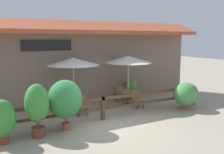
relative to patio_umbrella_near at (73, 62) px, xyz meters
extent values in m
plane|color=#9E937F|center=(0.60, -2.80, -2.30)|extent=(60.00, 60.00, 0.00)
cube|color=gray|center=(0.60, 1.40, -0.50)|extent=(14.00, 0.40, 3.60)
cube|color=#B25133|center=(0.60, 0.85, 1.57)|extent=(14.28, 1.48, 0.70)
cube|color=black|center=(-0.86, 1.17, 0.70)|extent=(2.36, 0.04, 0.51)
cube|color=brown|center=(0.60, -1.75, -1.41)|extent=(10.40, 0.14, 0.11)
cube|color=brown|center=(0.60, -1.75, -1.83)|extent=(10.40, 0.10, 0.09)
cube|color=brown|center=(0.60, -1.75, -1.83)|extent=(0.14, 0.14, 0.95)
cube|color=brown|center=(5.73, -1.75, -1.83)|extent=(0.14, 0.14, 0.95)
cylinder|color=#B7B2A8|center=(0.00, 0.00, -1.21)|extent=(0.06, 0.06, 2.19)
cone|color=silver|center=(0.00, 0.00, 0.00)|extent=(2.35, 2.35, 0.33)
sphere|color=#B2ADA3|center=(0.00, 0.00, 0.17)|extent=(0.07, 0.07, 0.07)
cylinder|color=olive|center=(0.00, 0.00, -1.59)|extent=(0.98, 0.98, 0.05)
cylinder|color=#333333|center=(0.00, 0.00, -1.96)|extent=(0.07, 0.07, 0.69)
cylinder|color=#333333|center=(0.00, 0.00, -2.29)|extent=(0.54, 0.54, 0.03)
cube|color=olive|center=(0.06, -0.80, -1.87)|extent=(0.48, 0.48, 0.05)
cube|color=olive|center=(0.10, -0.61, -1.65)|extent=(0.40, 0.10, 0.40)
cylinder|color=#2D2D2D|center=(-0.15, -0.96, -2.10)|extent=(0.04, 0.04, 0.40)
cylinder|color=#2D2D2D|center=(0.22, -1.02, -2.10)|extent=(0.04, 0.04, 0.40)
cylinder|color=#2D2D2D|center=(-0.09, -0.58, -2.10)|extent=(0.04, 0.04, 0.40)
cylinder|color=#2D2D2D|center=(0.28, -0.64, -2.10)|extent=(0.04, 0.04, 0.40)
cube|color=olive|center=(-0.07, 0.80, -1.87)|extent=(0.44, 0.44, 0.05)
cube|color=olive|center=(-0.08, 0.61, -1.65)|extent=(0.40, 0.06, 0.40)
cylinder|color=#2D2D2D|center=(0.13, 0.98, -2.10)|extent=(0.04, 0.04, 0.40)
cylinder|color=#2D2D2D|center=(-0.25, 1.00, -2.10)|extent=(0.04, 0.04, 0.40)
cylinder|color=#2D2D2D|center=(0.11, 0.60, -2.10)|extent=(0.04, 0.04, 0.40)
cylinder|color=#2D2D2D|center=(-0.27, 0.62, -2.10)|extent=(0.04, 0.04, 0.40)
cylinder|color=#B7B2A8|center=(2.78, -0.21, -1.21)|extent=(0.06, 0.06, 2.19)
cone|color=silver|center=(2.78, -0.21, 0.00)|extent=(2.35, 2.35, 0.33)
sphere|color=#B2ADA3|center=(2.78, -0.21, 0.17)|extent=(0.07, 0.07, 0.07)
cylinder|color=olive|center=(2.78, -0.21, -1.59)|extent=(0.98, 0.98, 0.05)
cylinder|color=#333333|center=(2.78, -0.21, -1.96)|extent=(0.07, 0.07, 0.69)
cylinder|color=#333333|center=(2.78, -0.21, -2.29)|extent=(0.54, 0.54, 0.03)
cube|color=olive|center=(2.84, -1.00, -1.87)|extent=(0.43, 0.43, 0.05)
cube|color=olive|center=(2.84, -0.81, -1.65)|extent=(0.40, 0.05, 0.40)
cylinder|color=#2D2D2D|center=(2.66, -1.20, -2.10)|extent=(0.04, 0.04, 0.40)
cylinder|color=#2D2D2D|center=(3.04, -1.19, -2.10)|extent=(0.04, 0.04, 0.40)
cylinder|color=#2D2D2D|center=(2.65, -0.82, -2.10)|extent=(0.04, 0.04, 0.40)
cylinder|color=#2D2D2D|center=(3.03, -0.81, -2.10)|extent=(0.04, 0.04, 0.40)
cube|color=olive|center=(2.71, 0.57, -1.87)|extent=(0.48, 0.48, 0.05)
cube|color=olive|center=(2.68, 0.39, -1.65)|extent=(0.40, 0.10, 0.40)
cylinder|color=#2D2D2D|center=(2.93, 0.73, -2.10)|extent=(0.04, 0.04, 0.40)
cylinder|color=#2D2D2D|center=(2.55, 0.79, -2.10)|extent=(0.04, 0.04, 0.40)
cylinder|color=#2D2D2D|center=(2.87, 0.35, -2.10)|extent=(0.04, 0.04, 0.40)
cylinder|color=#2D2D2D|center=(2.49, 0.42, -2.10)|extent=(0.04, 0.04, 0.40)
cylinder|color=#9E4C33|center=(4.74, -2.19, -2.18)|extent=(0.35, 0.35, 0.24)
cylinder|color=#9E4C33|center=(4.74, -2.19, -2.08)|extent=(0.38, 0.38, 0.04)
ellipsoid|color=#4C934C|center=(4.74, -2.19, -1.58)|extent=(1.21, 1.09, 1.12)
cylinder|color=brown|center=(-3.23, -2.34, -2.15)|extent=(0.33, 0.33, 0.30)
cylinder|color=brown|center=(-3.23, -2.34, -2.02)|extent=(0.35, 0.35, 0.04)
ellipsoid|color=#3D8E38|center=(-3.23, -2.34, -1.47)|extent=(0.83, 0.74, 1.23)
cylinder|color=#9E4C33|center=(-1.11, -2.13, -2.16)|extent=(0.29, 0.29, 0.28)
cylinder|color=#9E4C33|center=(-1.11, -2.13, -2.04)|extent=(0.31, 0.31, 0.04)
cylinder|color=brown|center=(-1.11, -2.13, -1.81)|extent=(0.05, 0.05, 0.42)
ellipsoid|color=#338442|center=(-1.11, -2.13, -1.14)|extent=(1.24, 1.11, 1.40)
cylinder|color=brown|center=(-2.13, -2.30, -2.13)|extent=(0.43, 0.43, 0.35)
cylinder|color=brown|center=(-2.13, -2.30, -1.97)|extent=(0.47, 0.47, 0.04)
cylinder|color=brown|center=(-2.13, -2.30, -1.76)|extent=(0.08, 0.08, 0.39)
ellipsoid|color=#3D8E38|center=(-2.13, -2.30, -1.12)|extent=(0.82, 0.74, 1.32)
cylinder|color=#9E4C33|center=(3.61, 0.75, -2.17)|extent=(0.41, 0.41, 0.26)
cylinder|color=#9E4C33|center=(3.61, 0.75, -2.07)|extent=(0.44, 0.44, 0.04)
cylinder|color=brown|center=(3.61, 0.75, -1.94)|extent=(0.07, 0.07, 0.22)
ellipsoid|color=#4C934C|center=(3.61, 0.75, -1.58)|extent=(0.76, 0.68, 0.73)
camera|label=1|loc=(-3.79, -10.60, 1.02)|focal=40.00mm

